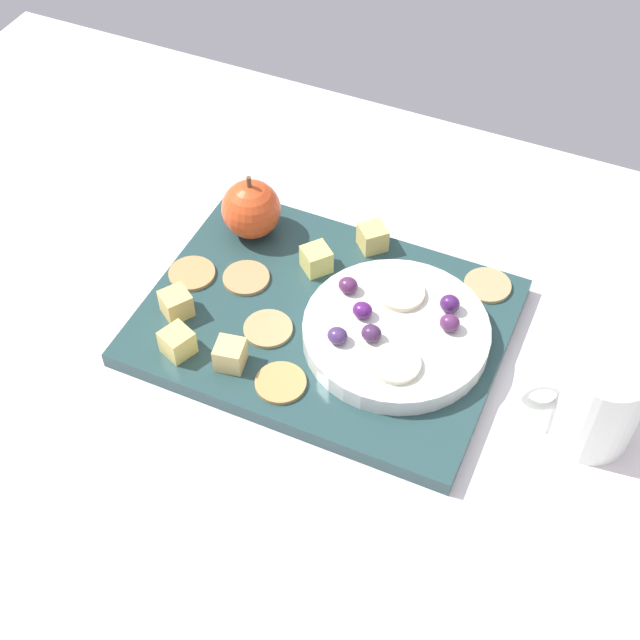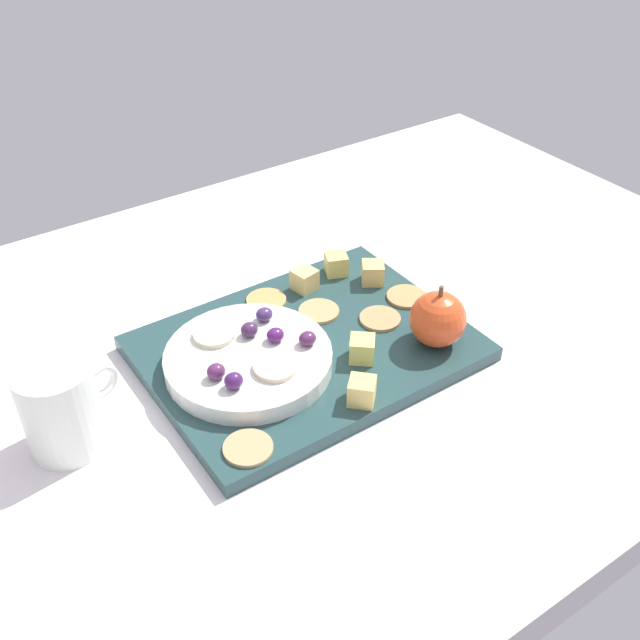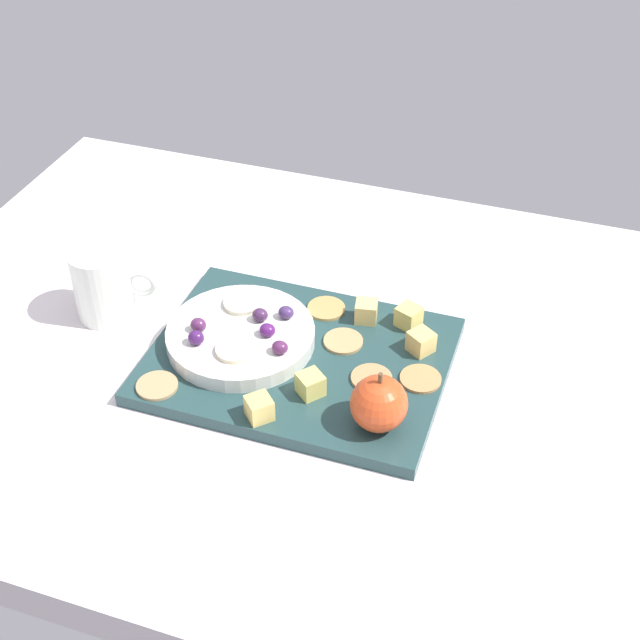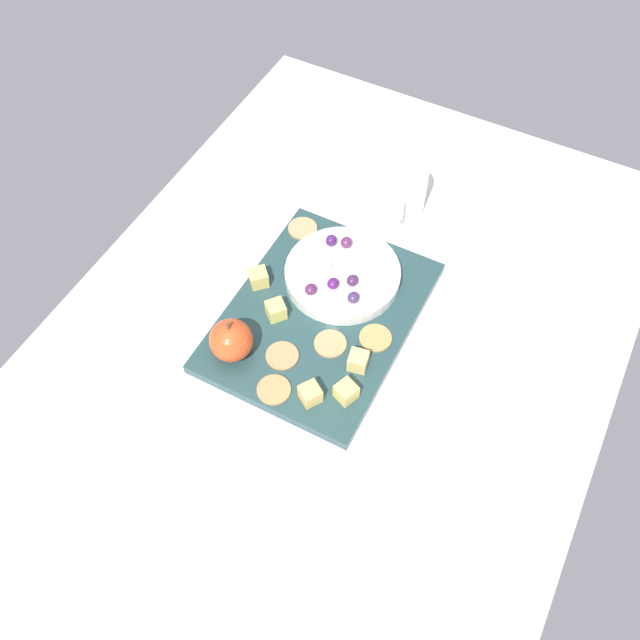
# 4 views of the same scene
# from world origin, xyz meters

# --- Properties ---
(table) EXTENTS (1.21, 0.82, 0.05)m
(table) POSITION_xyz_m (0.00, 0.00, 0.02)
(table) COLOR silver
(table) RESTS_ON ground
(platter) EXTENTS (0.36, 0.27, 0.02)m
(platter) POSITION_xyz_m (-0.04, -0.03, 0.06)
(platter) COLOR #244143
(platter) RESTS_ON table
(serving_dish) EXTENTS (0.18, 0.18, 0.02)m
(serving_dish) POSITION_xyz_m (-0.12, -0.03, 0.08)
(serving_dish) COLOR silver
(serving_dish) RESTS_ON platter
(apple_whole) EXTENTS (0.06, 0.06, 0.06)m
(apple_whole) POSITION_xyz_m (0.08, -0.11, 0.10)
(apple_whole) COLOR #D1471E
(apple_whole) RESTS_ON platter
(apple_stem) EXTENTS (0.01, 0.01, 0.01)m
(apple_stem) POSITION_xyz_m (0.08, -0.11, 0.14)
(apple_stem) COLOR brown
(apple_stem) RESTS_ON apple_whole
(cheese_cube_0) EXTENTS (0.04, 0.04, 0.03)m
(cheese_cube_0) POSITION_xyz_m (0.07, 0.07, 0.08)
(cheese_cube_0) COLOR #E5CC6A
(cheese_cube_0) RESTS_ON platter
(cheese_cube_1) EXTENTS (0.04, 0.04, 0.03)m
(cheese_cube_1) POSITION_xyz_m (-0.01, -0.09, 0.08)
(cheese_cube_1) COLOR #E1D36A
(cheese_cube_1) RESTS_ON platter
(cheese_cube_2) EXTENTS (0.04, 0.04, 0.03)m
(cheese_cube_2) POSITION_xyz_m (-0.05, -0.14, 0.08)
(cheese_cube_2) COLOR #E5C769
(cheese_cube_2) RESTS_ON platter
(cheese_cube_3) EXTENTS (0.03, 0.03, 0.03)m
(cheese_cube_3) POSITION_xyz_m (0.01, 0.06, 0.08)
(cheese_cube_3) COLOR #E4C572
(cheese_cube_3) RESTS_ON platter
(cheese_cube_4) EXTENTS (0.04, 0.04, 0.03)m
(cheese_cube_4) POSITION_xyz_m (0.09, 0.02, 0.08)
(cheese_cube_4) COLOR #EBC26B
(cheese_cube_4) RESTS_ON platter
(cracker_0) EXTENTS (0.05, 0.05, 0.00)m
(cracker_0) POSITION_xyz_m (0.05, -0.05, 0.07)
(cracker_0) COLOR tan
(cracker_0) RESTS_ON platter
(cracker_1) EXTENTS (0.05, 0.05, 0.00)m
(cracker_1) POSITION_xyz_m (0.00, 0.01, 0.07)
(cracker_1) COLOR tan
(cracker_1) RESTS_ON platter
(cracker_2) EXTENTS (0.05, 0.05, 0.00)m
(cracker_2) POSITION_xyz_m (0.11, -0.03, 0.07)
(cracker_2) COLOR #AF8550
(cracker_2) RESTS_ON platter
(cracker_3) EXTENTS (0.05, 0.05, 0.00)m
(cracker_3) POSITION_xyz_m (-0.18, -0.14, 0.07)
(cracker_3) COLOR tan
(cracker_3) RESTS_ON platter
(cracker_4) EXTENTS (0.05, 0.05, 0.00)m
(cracker_4) POSITION_xyz_m (-0.04, 0.06, 0.07)
(cracker_4) COLOR tan
(cracker_4) RESTS_ON platter
(grape_0) EXTENTS (0.02, 0.02, 0.02)m
(grape_0) POSITION_xyz_m (-0.17, -0.05, 0.10)
(grape_0) COLOR #552753
(grape_0) RESTS_ON serving_dish
(grape_1) EXTENTS (0.02, 0.02, 0.02)m
(grape_1) POSITION_xyz_m (-0.08, -0.03, 0.09)
(grape_1) COLOR #501B62
(grape_1) RESTS_ON serving_dish
(grape_2) EXTENTS (0.02, 0.02, 0.02)m
(grape_2) POSITION_xyz_m (-0.07, 0.01, 0.09)
(grape_2) COLOR #432C5E
(grape_2) RESTS_ON serving_dish
(grape_3) EXTENTS (0.02, 0.02, 0.02)m
(grape_3) POSITION_xyz_m (-0.16, -0.07, 0.10)
(grape_3) COLOR #441C59
(grape_3) RESTS_ON serving_dish
(grape_4) EXTENTS (0.02, 0.02, 0.02)m
(grape_4) POSITION_xyz_m (-0.10, -0.01, 0.10)
(grape_4) COLOR #43254B
(grape_4) RESTS_ON serving_dish
(grape_5) EXTENTS (0.02, 0.02, 0.02)m
(grape_5) POSITION_xyz_m (-0.06, -0.06, 0.09)
(grape_5) COLOR #53244F
(grape_5) RESTS_ON serving_dish
(apple_slice_0) EXTENTS (0.05, 0.05, 0.01)m
(apple_slice_0) POSITION_xyz_m (-0.14, 0.01, 0.09)
(apple_slice_0) COLOR beige
(apple_slice_0) RESTS_ON serving_dish
(apple_slice_1) EXTENTS (0.05, 0.05, 0.01)m
(apple_slice_1) POSITION_xyz_m (-0.11, -0.07, 0.09)
(apple_slice_1) COLOR beige
(apple_slice_1) RESTS_ON serving_dish
(cup) EXTENTS (0.10, 0.07, 0.10)m
(cup) POSITION_xyz_m (-0.32, -0.01, 0.10)
(cup) COLOR white
(cup) RESTS_ON table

